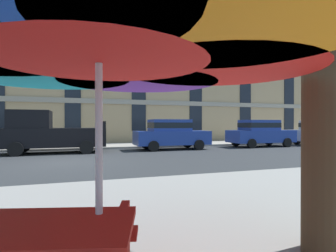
# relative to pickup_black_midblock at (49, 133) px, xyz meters

# --- Properties ---
(ground_plane) EXTENTS (120.00, 120.00, 0.00)m
(ground_plane) POSITION_rel_pickup_black_midblock_xyz_m (1.04, -3.70, -1.03)
(ground_plane) COLOR #2D3033
(sidewalk_far) EXTENTS (56.00, 3.60, 0.12)m
(sidewalk_far) POSITION_rel_pickup_black_midblock_xyz_m (1.04, 3.10, -0.97)
(sidewalk_far) COLOR #9E998E
(sidewalk_far) RESTS_ON ground
(apartment_building) EXTENTS (43.22, 12.08, 16.00)m
(apartment_building) POSITION_rel_pickup_black_midblock_xyz_m (1.04, 11.29, 6.97)
(apartment_building) COLOR tan
(apartment_building) RESTS_ON ground
(pickup_black_midblock) EXTENTS (5.10, 2.12, 2.20)m
(pickup_black_midblock) POSITION_rel_pickup_black_midblock_xyz_m (0.00, 0.00, 0.00)
(pickup_black_midblock) COLOR black
(pickup_black_midblock) RESTS_ON ground
(sedan_blue) EXTENTS (4.40, 1.98, 1.78)m
(sedan_blue) POSITION_rel_pickup_black_midblock_xyz_m (6.65, -0.00, -0.08)
(sedan_blue) COLOR navy
(sedan_blue) RESTS_ON ground
(sedan_blue_midblock) EXTENTS (4.40, 1.98, 1.78)m
(sedan_blue_midblock) POSITION_rel_pickup_black_midblock_xyz_m (12.96, -0.00, -0.08)
(sedan_blue_midblock) COLOR navy
(sedan_blue_midblock) RESTS_ON ground
(sedan_silver) EXTENTS (4.40, 1.98, 1.78)m
(sedan_silver) POSITION_rel_pickup_black_midblock_xyz_m (18.21, -0.00, -0.08)
(sedan_silver) COLOR #A8AAB2
(sedan_silver) RESTS_ON ground
(patio_umbrella) EXTENTS (4.06, 3.77, 2.53)m
(patio_umbrella) POSITION_rel_pickup_black_midblock_xyz_m (1.64, -12.70, 1.20)
(patio_umbrella) COLOR silver
(patio_umbrella) RESTS_ON ground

